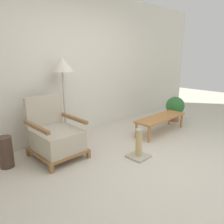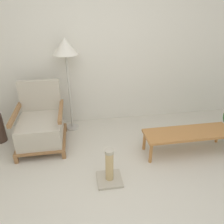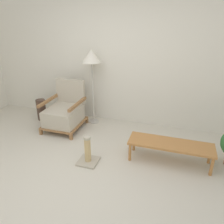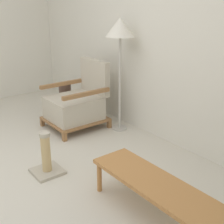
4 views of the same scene
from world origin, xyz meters
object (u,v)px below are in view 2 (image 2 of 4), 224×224
(floor_lamp, at_px, (65,51))
(scratching_post, at_px, (109,170))
(armchair, at_px, (41,125))
(coffee_table, at_px, (188,134))

(floor_lamp, distance_m, scratching_post, 1.79)
(armchair, xyz_separation_m, coffee_table, (2.04, -0.52, -0.04))
(floor_lamp, height_order, coffee_table, floor_lamp)
(scratching_post, bearing_deg, armchair, 133.87)
(coffee_table, bearing_deg, armchair, 165.79)
(scratching_post, bearing_deg, floor_lamp, 108.38)
(armchair, bearing_deg, scratching_post, -46.13)
(floor_lamp, relative_size, coffee_table, 1.20)
(armchair, distance_m, floor_lamp, 1.14)
(armchair, relative_size, floor_lamp, 0.61)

